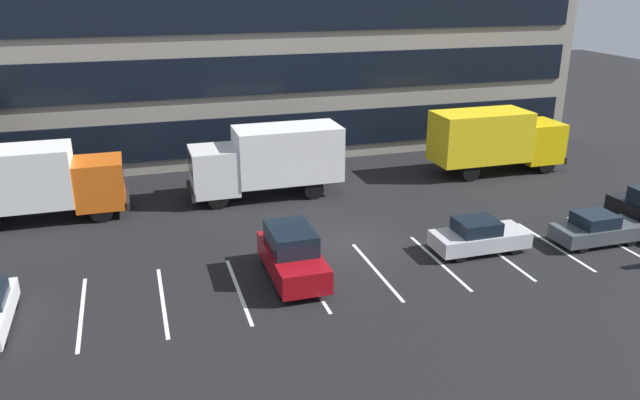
{
  "coord_description": "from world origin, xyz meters",
  "views": [
    {
      "loc": [
        -8.81,
        -24.1,
        11.28
      ],
      "look_at": [
        -0.85,
        1.89,
        1.4
      ],
      "focal_mm": 35.07,
      "sensor_mm": 36.0,
      "label": 1
    }
  ],
  "objects_px": {
    "box_truck_orange": "(35,180)",
    "sedan_silver": "(479,236)",
    "sedan_charcoal": "(597,229)",
    "box_truck_yellow_all": "(495,138)",
    "box_truck_white": "(269,158)",
    "suv_maroon": "(292,255)"
  },
  "relations": [
    {
      "from": "sedan_charcoal",
      "to": "suv_maroon",
      "type": "distance_m",
      "value": 13.73
    },
    {
      "from": "sedan_silver",
      "to": "box_truck_white",
      "type": "bearing_deg",
      "value": 126.16
    },
    {
      "from": "box_truck_yellow_all",
      "to": "sedan_charcoal",
      "type": "height_order",
      "value": "box_truck_yellow_all"
    },
    {
      "from": "box_truck_yellow_all",
      "to": "suv_maroon",
      "type": "bearing_deg",
      "value": -146.68
    },
    {
      "from": "box_truck_yellow_all",
      "to": "box_truck_white",
      "type": "distance_m",
      "value": 13.75
    },
    {
      "from": "box_truck_yellow_all",
      "to": "sedan_silver",
      "type": "height_order",
      "value": "box_truck_yellow_all"
    },
    {
      "from": "box_truck_white",
      "to": "suv_maroon",
      "type": "xyz_separation_m",
      "value": [
        -1.27,
        -9.62,
        -1.12
      ]
    },
    {
      "from": "sedan_charcoal",
      "to": "suv_maroon",
      "type": "bearing_deg",
      "value": 177.07
    },
    {
      "from": "sedan_silver",
      "to": "suv_maroon",
      "type": "height_order",
      "value": "suv_maroon"
    },
    {
      "from": "box_truck_white",
      "to": "box_truck_orange",
      "type": "bearing_deg",
      "value": -178.95
    },
    {
      "from": "box_truck_orange",
      "to": "box_truck_white",
      "type": "bearing_deg",
      "value": 1.05
    },
    {
      "from": "box_truck_orange",
      "to": "suv_maroon",
      "type": "xyz_separation_m",
      "value": [
        10.13,
        -9.42,
        -1.08
      ]
    },
    {
      "from": "sedan_silver",
      "to": "sedan_charcoal",
      "type": "distance_m",
      "value": 5.49
    },
    {
      "from": "box_truck_orange",
      "to": "sedan_silver",
      "type": "height_order",
      "value": "box_truck_orange"
    },
    {
      "from": "box_truck_orange",
      "to": "box_truck_yellow_all",
      "type": "height_order",
      "value": "box_truck_yellow_all"
    },
    {
      "from": "box_truck_orange",
      "to": "sedan_charcoal",
      "type": "xyz_separation_m",
      "value": [
        23.84,
        -10.12,
        -1.39
      ]
    },
    {
      "from": "sedan_charcoal",
      "to": "box_truck_orange",
      "type": "bearing_deg",
      "value": 157.01
    },
    {
      "from": "box_truck_yellow_all",
      "to": "box_truck_white",
      "type": "xyz_separation_m",
      "value": [
        -13.75,
        -0.25,
        -0.01
      ]
    },
    {
      "from": "sedan_silver",
      "to": "suv_maroon",
      "type": "distance_m",
      "value": 8.28
    },
    {
      "from": "sedan_silver",
      "to": "sedan_charcoal",
      "type": "height_order",
      "value": "sedan_silver"
    },
    {
      "from": "box_truck_white",
      "to": "sedan_charcoal",
      "type": "height_order",
      "value": "box_truck_white"
    },
    {
      "from": "box_truck_yellow_all",
      "to": "sedan_charcoal",
      "type": "relative_size",
      "value": 2.07
    }
  ]
}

